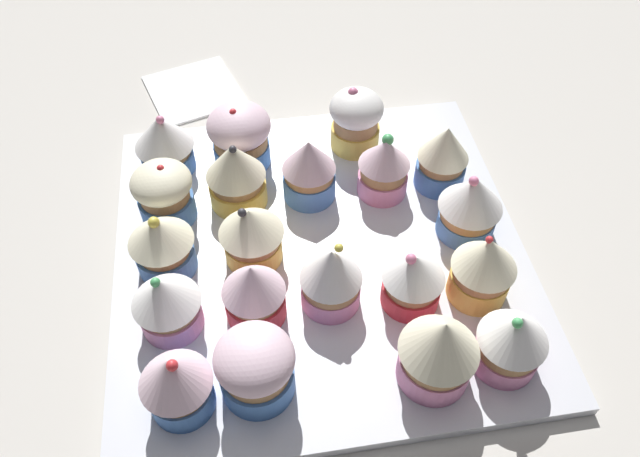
% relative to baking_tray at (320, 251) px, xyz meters
% --- Properties ---
extents(ground_plane, '(1.80, 1.80, 0.03)m').
position_rel_baking_tray_xyz_m(ground_plane, '(0.00, 0.00, -0.02)').
color(ground_plane, beige).
extents(baking_tray, '(0.40, 0.40, 0.01)m').
position_rel_baking_tray_xyz_m(baking_tray, '(0.00, 0.00, 0.00)').
color(baking_tray, silver).
rests_on(baking_tray, ground_plane).
extents(cupcake_0, '(0.06, 0.06, 0.07)m').
position_rel_baking_tray_xyz_m(cupcake_0, '(-0.15, -0.14, 0.04)').
color(cupcake_0, pink).
rests_on(cupcake_0, baking_tray).
extents(cupcake_1, '(0.06, 0.06, 0.08)m').
position_rel_baking_tray_xyz_m(cupcake_1, '(-0.07, -0.14, 0.05)').
color(cupcake_1, '#EFC651').
rests_on(cupcake_1, baking_tray).
extents(cupcake_2, '(0.06, 0.06, 0.08)m').
position_rel_baking_tray_xyz_m(cupcake_2, '(0.00, -0.15, 0.04)').
color(cupcake_2, '#477AC6').
rests_on(cupcake_2, baking_tray).
extents(cupcake_3, '(0.05, 0.05, 0.08)m').
position_rel_baking_tray_xyz_m(cupcake_3, '(0.07, -0.14, 0.05)').
color(cupcake_3, '#477AC6').
rests_on(cupcake_3, baking_tray).
extents(cupcake_4, '(0.07, 0.07, 0.08)m').
position_rel_baking_tray_xyz_m(cupcake_4, '(-0.15, -0.07, 0.05)').
color(cupcake_4, pink).
rests_on(cupcake_4, baking_tray).
extents(cupcake_5, '(0.06, 0.06, 0.07)m').
position_rel_baking_tray_xyz_m(cupcake_5, '(-0.07, -0.07, 0.04)').
color(cupcake_5, '#D1333D').
rests_on(cupcake_5, baking_tray).
extents(cupcake_6, '(0.05, 0.05, 0.07)m').
position_rel_baking_tray_xyz_m(cupcake_6, '(0.07, -0.08, 0.04)').
color(cupcake_6, pink).
rests_on(cupcake_6, baking_tray).
extents(cupcake_7, '(0.06, 0.06, 0.08)m').
position_rel_baking_tray_xyz_m(cupcake_7, '(0.14, -0.06, 0.04)').
color(cupcake_7, '#EFC651').
rests_on(cupcake_7, baking_tray).
extents(cupcake_8, '(0.06, 0.06, 0.08)m').
position_rel_baking_tray_xyz_m(cupcake_8, '(-0.06, -0.00, 0.04)').
color(cupcake_8, pink).
rests_on(cupcake_8, baking_tray).
extents(cupcake_9, '(0.06, 0.06, 0.08)m').
position_rel_baking_tray_xyz_m(cupcake_9, '(0.07, -0.00, 0.04)').
color(cupcake_9, '#477AC6').
rests_on(cupcake_9, baking_tray).
extents(cupcake_10, '(0.06, 0.06, 0.07)m').
position_rel_baking_tray_xyz_m(cupcake_10, '(-0.14, 0.07, 0.04)').
color(cupcake_10, '#477AC6').
rests_on(cupcake_10, baking_tray).
extents(cupcake_11, '(0.06, 0.06, 0.07)m').
position_rel_baking_tray_xyz_m(cupcake_11, '(-0.07, 0.07, 0.04)').
color(cupcake_11, '#D1333D').
rests_on(cupcake_11, baking_tray).
extents(cupcake_12, '(0.06, 0.06, 0.07)m').
position_rel_baking_tray_xyz_m(cupcake_12, '(0.00, 0.07, 0.04)').
color(cupcake_12, '#EFC651').
rests_on(cupcake_12, baking_tray).
extents(cupcake_13, '(0.06, 0.06, 0.08)m').
position_rel_baking_tray_xyz_m(cupcake_13, '(0.08, 0.07, 0.05)').
color(cupcake_13, '#EFC651').
rests_on(cupcake_13, baking_tray).
extents(cupcake_14, '(0.07, 0.07, 0.08)m').
position_rel_baking_tray_xyz_m(cupcake_14, '(0.14, 0.07, 0.04)').
color(cupcake_14, '#477AC6').
rests_on(cupcake_14, baking_tray).
extents(cupcake_15, '(0.06, 0.06, 0.08)m').
position_rel_baking_tray_xyz_m(cupcake_15, '(-0.14, 0.14, 0.04)').
color(cupcake_15, '#477AC6').
rests_on(cupcake_15, baking_tray).
extents(cupcake_16, '(0.06, 0.06, 0.07)m').
position_rel_baking_tray_xyz_m(cupcake_16, '(-0.07, 0.14, 0.04)').
color(cupcake_16, pink).
rests_on(cupcake_16, baking_tray).
extents(cupcake_17, '(0.06, 0.06, 0.07)m').
position_rel_baking_tray_xyz_m(cupcake_17, '(0.00, 0.15, 0.04)').
color(cupcake_17, '#477AC6').
rests_on(cupcake_17, baking_tray).
extents(cupcake_18, '(0.06, 0.06, 0.07)m').
position_rel_baking_tray_xyz_m(cupcake_18, '(0.07, 0.15, 0.04)').
color(cupcake_18, '#477AC6').
rests_on(cupcake_18, baking_tray).
extents(cupcake_19, '(0.06, 0.06, 0.07)m').
position_rel_baking_tray_xyz_m(cupcake_19, '(0.14, 0.15, 0.04)').
color(cupcake_19, '#477AC6').
rests_on(cupcake_19, baking_tray).
extents(napkin, '(0.14, 0.14, 0.01)m').
position_rel_baking_tray_xyz_m(napkin, '(0.29, 0.12, -0.00)').
color(napkin, white).
rests_on(napkin, ground_plane).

